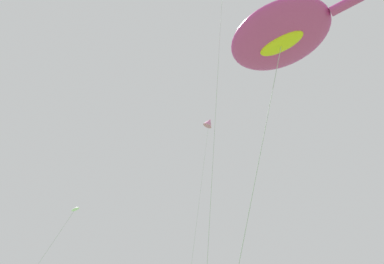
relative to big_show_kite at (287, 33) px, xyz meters
name	(u,v)px	position (x,y,z in m)	size (l,w,h in m)	color
big_show_kite	(287,33)	(0.00, 0.00, 0.00)	(3.86, 12.92, 16.43)	#CC3899
small_kite_box_yellow	(71,216)	(2.68, 15.46, -3.52)	(3.56, 3.97, 12.94)	white
small_kite_streamer_purple	(209,124)	(9.34, 9.41, 5.85)	(2.65, 2.19, 22.29)	pink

